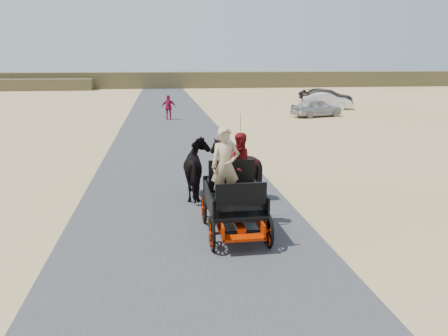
{
  "coord_description": "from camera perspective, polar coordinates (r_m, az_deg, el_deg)",
  "views": [
    {
      "loc": [
        -0.62,
        -8.06,
        3.95
      ],
      "look_at": [
        1.03,
        3.09,
        1.2
      ],
      "focal_mm": 35.0,
      "sensor_mm": 36.0,
      "label": 1
    }
  ],
  "objects": [
    {
      "name": "car_d",
      "position": [
        47.17,
        12.57,
        9.35
      ],
      "size": [
        4.72,
        2.53,
        1.26
      ],
      "primitive_type": "imported",
      "rotation": [
        0.0,
        0.0,
        1.47
      ],
      "color": "black",
      "rests_on": "ground"
    },
    {
      "name": "ground",
      "position": [
        9.0,
        -3.71,
        -12.37
      ],
      "size": [
        140.0,
        140.0,
        0.0
      ],
      "primitive_type": "plane",
      "color": "tan"
    },
    {
      "name": "car_a",
      "position": [
        33.14,
        11.98,
        7.72
      ],
      "size": [
        4.17,
        2.63,
        1.32
      ],
      "primitive_type": "imported",
      "rotation": [
        0.0,
        0.0,
        1.87
      ],
      "color": "#B2B2B7",
      "rests_on": "ground"
    },
    {
      "name": "driver_man",
      "position": [
        9.99,
        0.16,
        0.22
      ],
      "size": [
        0.66,
        0.43,
        1.8
      ],
      "primitive_type": "imported",
      "color": "tan",
      "rests_on": "carriage"
    },
    {
      "name": "car_c",
      "position": [
        43.75,
        13.44,
        9.07
      ],
      "size": [
        4.91,
        2.3,
        1.39
      ],
      "primitive_type": "imported",
      "rotation": [
        0.0,
        0.0,
        1.49
      ],
      "color": "brown",
      "rests_on": "ground"
    },
    {
      "name": "ridge_far",
      "position": [
        70.12,
        -8.05,
        11.33
      ],
      "size": [
        140.0,
        6.0,
        2.4
      ],
      "primitive_type": "cube",
      "color": "brown",
      "rests_on": "ground"
    },
    {
      "name": "passenger_woman",
      "position": [
        10.62,
        2.39,
        0.4
      ],
      "size": [
        0.77,
        0.6,
        1.58
      ],
      "primitive_type": "imported",
      "color": "#660C0F",
      "rests_on": "carriage"
    },
    {
      "name": "carriage",
      "position": [
        10.34,
        1.3,
        -6.62
      ],
      "size": [
        1.3,
        2.4,
        0.72
      ],
      "primitive_type": null,
      "color": "black",
      "rests_on": "ground"
    },
    {
      "name": "horse_left",
      "position": [
        12.98,
        -3.31,
        -0.14
      ],
      "size": [
        0.91,
        2.01,
        1.7
      ],
      "primitive_type": "imported",
      "rotation": [
        0.0,
        0.0,
        3.14
      ],
      "color": "black",
      "rests_on": "ground"
    },
    {
      "name": "pedestrian",
      "position": [
        30.85,
        -7.23,
        7.86
      ],
      "size": [
        1.02,
        0.45,
        1.73
      ],
      "primitive_type": "imported",
      "rotation": [
        0.0,
        0.0,
        3.11
      ],
      "color": "#A41236",
      "rests_on": "ground"
    },
    {
      "name": "horse_right",
      "position": [
        13.12,
        1.48,
        0.03
      ],
      "size": [
        1.37,
        1.54,
        1.7
      ],
      "primitive_type": "imported",
      "rotation": [
        0.0,
        0.0,
        3.14
      ],
      "color": "black",
      "rests_on": "ground"
    },
    {
      "name": "road",
      "position": [
        8.99,
        -3.71,
        -12.34
      ],
      "size": [
        6.0,
        140.0,
        0.01
      ],
      "primitive_type": "cube",
      "color": "#38383A",
      "rests_on": "ground"
    },
    {
      "name": "car_b",
      "position": [
        38.82,
        13.31,
        8.53
      ],
      "size": [
        4.41,
        2.63,
        1.37
      ],
      "primitive_type": "imported",
      "rotation": [
        0.0,
        0.0,
        1.27
      ],
      "color": "silver",
      "rests_on": "ground"
    }
  ]
}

